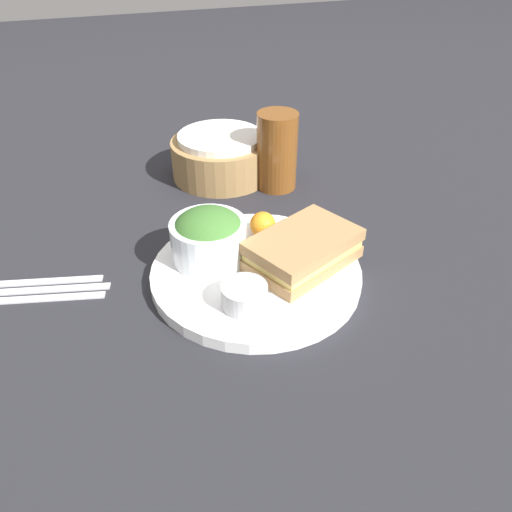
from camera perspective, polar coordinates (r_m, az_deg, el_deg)
The scene contains 11 objects.
ground_plane at distance 0.69m, azimuth 0.00°, elevation -2.52°, with size 4.00×4.00×0.00m, color #232328.
plate at distance 0.68m, azimuth 0.00°, elevation -1.95°, with size 0.29×0.29×0.02m, color white.
sandwich at distance 0.68m, azimuth 5.38°, elevation 0.72°, with size 0.17×0.15×0.04m.
salad_bowl at distance 0.68m, azimuth -5.43°, elevation 2.31°, with size 0.10×0.10×0.07m.
dressing_cup at distance 0.61m, azimuth -1.33°, elevation -4.57°, with size 0.06×0.06×0.03m, color #B7B7BC.
orange_wedge at distance 0.73m, azimuth 0.77°, elevation 3.61°, with size 0.04×0.04×0.04m, color orange.
drink_glass at distance 0.89m, azimuth 2.40°, elevation 11.87°, with size 0.07×0.07×0.14m, color brown.
bread_basket at distance 0.94m, azimuth -4.02°, elevation 11.32°, with size 0.18×0.18×0.08m.
fork at distance 0.71m, azimuth -23.45°, elevation -4.42°, with size 0.17×0.01×0.01m, color silver.
knife at distance 0.72m, azimuth -23.12°, elevation -3.50°, with size 0.17×0.01×0.01m, color silver.
spoon at distance 0.74m, azimuth -22.80°, elevation -2.62°, with size 0.15×0.01×0.01m, color silver.
Camera 1 is at (-0.18, -0.51, 0.43)m, focal length 35.00 mm.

